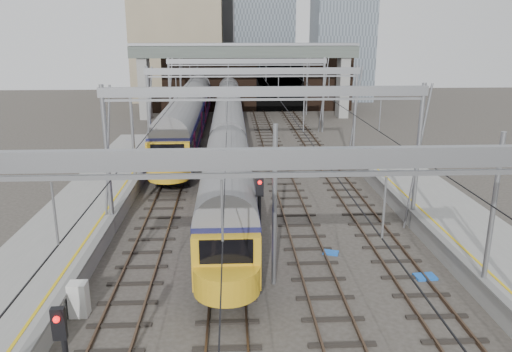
{
  "coord_description": "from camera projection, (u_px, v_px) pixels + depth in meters",
  "views": [
    {
      "loc": [
        -1.75,
        -17.44,
        10.48
      ],
      "look_at": [
        -0.34,
        10.56,
        2.4
      ],
      "focal_mm": 35.0,
      "sensor_mm": 36.0,
      "label": 1
    }
  ],
  "objects": [
    {
      "name": "overhead_line",
      "position": [
        253.0,
        85.0,
        38.52
      ],
      "size": [
        16.8,
        80.0,
        8.0
      ],
      "color": "gray",
      "rests_on": "ground"
    },
    {
      "name": "tracks",
      "position": [
        258.0,
        191.0,
        34.11
      ],
      "size": [
        14.4,
        80.0,
        0.22
      ],
      "color": "#4C3828",
      "rests_on": "ground"
    },
    {
      "name": "equip_cover_b",
      "position": [
        223.0,
        281.0,
        21.73
      ],
      "size": [
        0.95,
        0.82,
        0.09
      ],
      "primitive_type": "cube",
      "rotation": [
        0.0,
        0.0,
        0.38
      ],
      "color": "blue",
      "rests_on": "ground"
    },
    {
      "name": "overbridge",
      "position": [
        244.0,
        59.0,
        61.86
      ],
      "size": [
        28.0,
        3.0,
        9.25
      ],
      "color": "gray",
      "rests_on": "ground"
    },
    {
      "name": "train_second",
      "position": [
        195.0,
        103.0,
        58.24
      ],
      "size": [
        3.02,
        52.31,
        5.12
      ],
      "color": "black",
      "rests_on": "ground"
    },
    {
      "name": "relay_cabinet",
      "position": [
        79.0,
        299.0,
        19.02
      ],
      "size": [
        0.7,
        0.58,
        1.38
      ],
      "primitive_type": "cube",
      "rotation": [
        0.0,
        0.0,
        -0.01
      ],
      "color": "silver",
      "rests_on": "ground"
    },
    {
      "name": "equip_cover_c",
      "position": [
        425.0,
        277.0,
        22.12
      ],
      "size": [
        0.97,
        0.72,
        0.11
      ],
      "primitive_type": "cube",
      "rotation": [
        0.0,
        0.0,
        0.08
      ],
      "color": "blue",
      "rests_on": "ground"
    },
    {
      "name": "ground",
      "position": [
        278.0,
        308.0,
        19.72
      ],
      "size": [
        160.0,
        160.0,
        0.0
      ],
      "primitive_type": "plane",
      "color": "#38332D",
      "rests_on": "ground"
    },
    {
      "name": "retaining_wall",
      "position": [
        254.0,
        79.0,
        68.43
      ],
      "size": [
        28.0,
        2.75,
        9.0
      ],
      "color": "black",
      "rests_on": "ground"
    },
    {
      "name": "train_main",
      "position": [
        229.0,
        118.0,
        48.63
      ],
      "size": [
        2.71,
        62.7,
        4.69
      ],
      "color": "black",
      "rests_on": "ground"
    },
    {
      "name": "signal_near_centre",
      "position": [
        259.0,
        215.0,
        21.27
      ],
      "size": [
        0.36,
        0.46,
        4.74
      ],
      "rotation": [
        0.0,
        0.0,
        -0.12
      ],
      "color": "black",
      "rests_on": "ground"
    },
    {
      "name": "equip_cover_a",
      "position": [
        331.0,
        253.0,
        24.57
      ],
      "size": [
        0.87,
        0.74,
        0.09
      ],
      "primitive_type": "cube",
      "rotation": [
        0.0,
        0.0,
        -0.33
      ],
      "color": "blue",
      "rests_on": "ground"
    },
    {
      "name": "platform_left",
      "position": [
        38.0,
        272.0,
        21.48
      ],
      "size": [
        4.32,
        55.0,
        1.12
      ],
      "color": "gray",
      "rests_on": "ground"
    }
  ]
}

